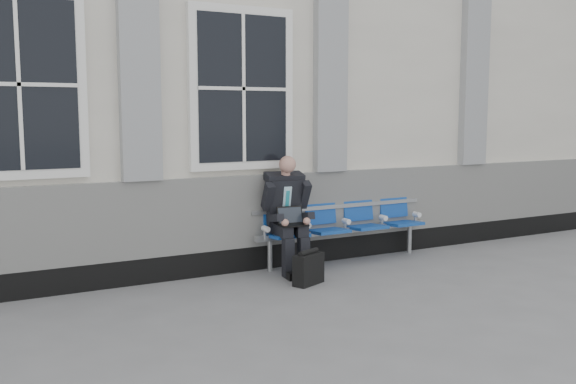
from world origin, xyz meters
TOP-DOWN VIEW (x-y plane):
  - ground at (0.00, 0.00)m, footprint 70.00×70.00m
  - station_building at (-0.02, 3.47)m, footprint 14.40×4.40m
  - bench at (1.74, 1.32)m, footprint 2.60×0.47m
  - businessman at (0.83, 1.19)m, footprint 0.61×0.82m
  - briefcase at (0.75, 0.53)m, footprint 0.43×0.31m

SIDE VIEW (x-z plane):
  - ground at x=0.00m, z-range 0.00..0.00m
  - briefcase at x=0.75m, z-range -0.02..0.39m
  - bench at x=1.74m, z-range 0.10..1.01m
  - businessman at x=0.83m, z-range 0.06..1.50m
  - station_building at x=-0.02m, z-range -0.02..4.47m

